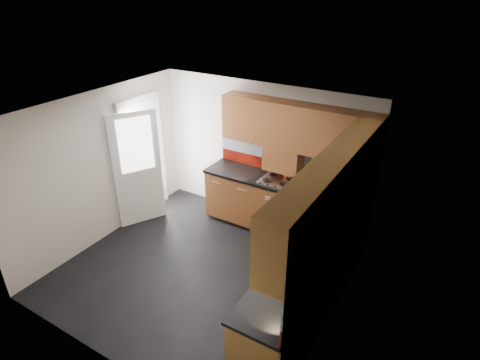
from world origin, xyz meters
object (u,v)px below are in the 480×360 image
Objects in this scene: gas_hob at (278,181)px; food_processor at (345,205)px; utensil_pot at (288,172)px; toaster at (362,195)px.

gas_hob is 1.80× the size of food_processor.
gas_hob is 1.18× the size of utensil_pot.
utensil_pot reaches higher than gas_hob.
utensil_pot is (0.08, 0.22, 0.09)m from gas_hob.
utensil_pot is 1.28m from food_processor.
toaster is at bearing 4.34° from gas_hob.
food_processor is at bearing -100.56° from toaster.
toaster is at bearing 79.44° from food_processor.
food_processor is (-0.09, -0.49, 0.06)m from toaster.
gas_hob is at bearing 162.18° from food_processor.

